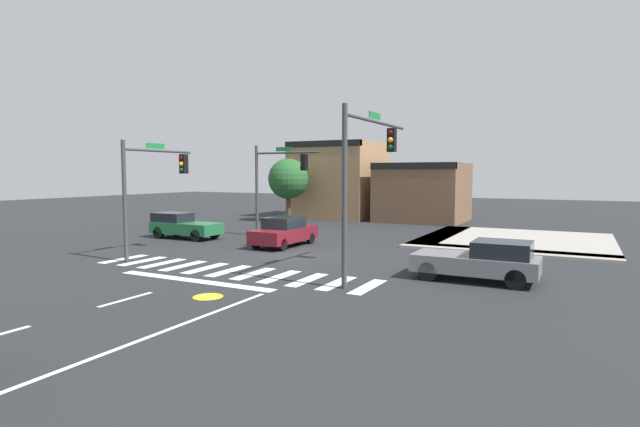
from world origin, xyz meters
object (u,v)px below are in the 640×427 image
at_px(traffic_signal_southeast, 368,160).
at_px(traffic_signal_southwest, 153,178).
at_px(car_maroon, 284,232).
at_px(car_green, 183,225).
at_px(traffic_signal_northwest, 278,174).
at_px(car_gray, 482,261).
at_px(roadside_tree, 288,179).

relative_size(traffic_signal_southeast, traffic_signal_southwest, 1.16).
height_order(car_maroon, car_green, car_maroon).
bearing_deg(traffic_signal_northwest, car_gray, -28.40).
bearing_deg(traffic_signal_southeast, traffic_signal_northwest, 47.85).
xyz_separation_m(car_maroon, car_green, (-6.98, -0.10, 0.01)).
xyz_separation_m(traffic_signal_northwest, traffic_signal_southwest, (-1.30, -8.56, -0.15)).
bearing_deg(car_gray, roadside_tree, -41.84).
xyz_separation_m(traffic_signal_southwest, car_maroon, (3.61, 5.53, -2.87)).
bearing_deg(roadside_tree, car_gray, -41.84).
bearing_deg(traffic_signal_southeast, car_maroon, 52.46).
height_order(traffic_signal_northwest, car_gray, traffic_signal_northwest).
bearing_deg(traffic_signal_northwest, car_maroon, -52.75).
distance_m(traffic_signal_southeast, roadside_tree, 21.96).
bearing_deg(traffic_signal_southeast, traffic_signal_southwest, 91.26).
relative_size(traffic_signal_southeast, traffic_signal_northwest, 1.11).
height_order(traffic_signal_northwest, car_green, traffic_signal_northwest).
distance_m(traffic_signal_southeast, car_green, 15.24).
relative_size(traffic_signal_southwest, car_gray, 1.22).
xyz_separation_m(traffic_signal_southeast, traffic_signal_northwest, (-9.20, 8.33, -0.53)).
relative_size(car_maroon, roadside_tree, 0.84).
bearing_deg(traffic_signal_northwest, roadside_tree, 117.70).
bearing_deg(traffic_signal_southwest, car_maroon, -33.10).
distance_m(car_gray, roadside_tree, 23.83).
bearing_deg(car_gray, car_green, -12.51).
xyz_separation_m(car_gray, car_green, (-17.73, 3.93, 0.02)).
distance_m(traffic_signal_northwest, car_gray, 15.15).
height_order(traffic_signal_northwest, traffic_signal_southwest, traffic_signal_northwest).
xyz_separation_m(car_gray, car_maroon, (-10.75, 4.03, 0.02)).
bearing_deg(car_maroon, car_green, -89.19).
bearing_deg(roadside_tree, traffic_signal_southeast, -51.06).
xyz_separation_m(traffic_signal_northwest, car_gray, (13.06, -7.06, -3.03)).
xyz_separation_m(traffic_signal_southwest, car_gray, (14.36, 1.50, -2.89)).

